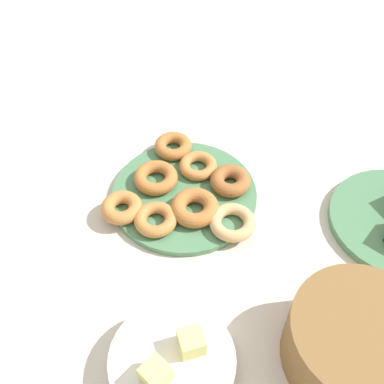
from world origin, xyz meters
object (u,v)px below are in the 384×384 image
Objects in this scene: donut_2 at (198,166)px; donut_7 at (173,146)px; donut_6 at (230,181)px; donut_0 at (122,208)px; donut_3 at (156,219)px; basket at (357,343)px; donut_4 at (156,178)px; donut_5 at (232,222)px; donut_plate at (184,194)px; donut_1 at (195,208)px; melon_chunk_left at (191,342)px; melon_chunk_right at (156,374)px; fruit_bowl at (172,364)px.

donut_7 reaches higher than donut_2.
donut_6 is 1.02× the size of donut_7.
donut_3 is (-0.04, 0.06, -0.00)m from donut_0.
basket is (0.00, 0.45, 0.03)m from donut_2.
donut_6 reaches higher than donut_4.
donut_3 and donut_5 have the same top height.
donut_7 is at bearing -91.23° from donut_5.
donut_1 is at bearing 80.92° from donut_plate.
donut_0 is 0.47m from basket.
donut_7 reaches higher than donut_plate.
donut_6 is at bearing -133.39° from melon_chunk_left.
donut_5 is at bearing 112.27° from donut_4.
donut_7 is at bearing -121.94° from melon_chunk_right.
donut_0 is at bearing 21.05° from donut_4.
donut_3 is at bearing -112.56° from fruit_bowl.
donut_2 is at bearing 101.82° from donut_7.
donut_6 is 2.26× the size of melon_chunk_right.
donut_0 is 0.99× the size of donut_7.
donut_0 is 0.91× the size of donut_5.
donut_5 is 1.09× the size of donut_7.
donut_2 is at bearing -124.50° from donut_1.
donut_4 is (0.04, -0.05, 0.02)m from donut_plate.
donut_1 is at bearing -80.06° from basket.
donut_7 is 0.42× the size of fruit_bowl.
donut_3 is 0.30m from melon_chunk_right.
donut_7 is (-0.08, -0.06, -0.00)m from donut_4.
fruit_bowl is at bearing -26.88° from basket.
donut_4 is (0.03, -0.11, -0.00)m from donut_1.
donut_2 is 0.45m from basket.
donut_plate is at bearing 34.85° from donut_2.
basket reaches higher than donut_4.
donut_4 is at bearing -55.88° from donut_plate.
donut_1 is 1.16× the size of donut_7.
donut_plate is 3.13× the size of donut_1.
fruit_bowl is (0.28, 0.26, -0.01)m from donut_6.
donut_7 is (0.02, -0.08, 0.00)m from donut_2.
donut_2 is (-0.06, -0.04, 0.02)m from donut_plate.
donut_1 is 1.04× the size of donut_4.
donut_5 reaches higher than donut_plate.
donut_plate is at bearing -154.80° from donut_3.
donut_1 reaches higher than donut_4.
donut_5 is at bearing -142.53° from fruit_bowl.
donut_5 is at bearing 88.77° from donut_7.
melon_chunk_left is (0.24, 0.26, 0.03)m from donut_6.
donut_6 is 0.41m from melon_chunk_right.
donut_2 is 0.88× the size of donut_4.
donut_plate is 3.57× the size of donut_3.
basket is 0.30m from melon_chunk_right.
donut_2 is 0.09m from donut_4.
donut_3 reaches higher than donut_2.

